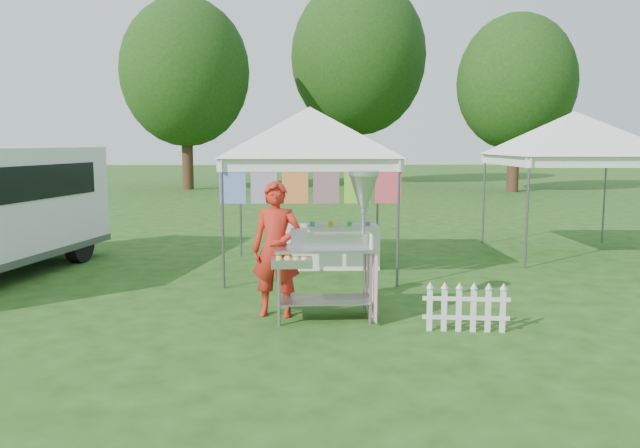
{
  "coord_description": "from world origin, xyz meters",
  "views": [
    {
      "loc": [
        -0.11,
        -7.92,
        2.35
      ],
      "look_at": [
        0.14,
        1.66,
        1.1
      ],
      "focal_mm": 35.0,
      "sensor_mm": 36.0,
      "label": 1
    }
  ],
  "objects": [
    {
      "name": "ground",
      "position": [
        0.0,
        0.0,
        0.0
      ],
      "size": [
        120.0,
        120.0,
        0.0
      ],
      "primitive_type": "plane",
      "color": "#223F12",
      "rests_on": "ground"
    },
    {
      "name": "vendor",
      "position": [
        -0.49,
        0.39,
        0.92
      ],
      "size": [
        0.73,
        0.55,
        1.84
      ],
      "primitive_type": "imported",
      "rotation": [
        0.0,
        0.0,
        -0.17
      ],
      "color": "#B32216",
      "rests_on": "ground"
    },
    {
      "name": "tree_right",
      "position": [
        10.0,
        22.0,
        5.18
      ],
      "size": [
        5.6,
        5.6,
        8.42
      ],
      "color": "#342013",
      "rests_on": "ground"
    },
    {
      "name": "tree_mid",
      "position": [
        3.0,
        28.0,
        7.14
      ],
      "size": [
        7.6,
        7.6,
        11.52
      ],
      "color": "#342013",
      "rests_on": "ground"
    },
    {
      "name": "picket_fence",
      "position": [
        1.91,
        -0.4,
        0.29
      ],
      "size": [
        1.08,
        0.14,
        0.56
      ],
      "rotation": [
        0.0,
        0.0,
        -0.1
      ],
      "color": "silver",
      "rests_on": "ground"
    },
    {
      "name": "canopy_main",
      "position": [
        0.0,
        3.49,
        2.99
      ],
      "size": [
        4.24,
        4.24,
        3.45
      ],
      "color": "#59595E",
      "rests_on": "ground"
    },
    {
      "name": "tree_left",
      "position": [
        -6.0,
        24.0,
        5.83
      ],
      "size": [
        6.4,
        6.4,
        9.53
      ],
      "color": "#342013",
      "rests_on": "ground"
    },
    {
      "name": "donut_cart",
      "position": [
        0.36,
        0.21,
        1.17
      ],
      "size": [
        1.42,
        1.02,
        1.98
      ],
      "rotation": [
        0.0,
        0.0,
        0.04
      ],
      "color": "gray",
      "rests_on": "ground"
    },
    {
      "name": "display_table",
      "position": [
        0.39,
        3.74,
        0.4
      ],
      "size": [
        1.8,
        0.7,
        0.8
      ],
      "primitive_type": "cube",
      "color": "white",
      "rests_on": "ground"
    },
    {
      "name": "canopy_right",
      "position": [
        5.5,
        5.0,
        2.99
      ],
      "size": [
        4.24,
        4.24,
        3.45
      ],
      "color": "#59595E",
      "rests_on": "ground"
    }
  ]
}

